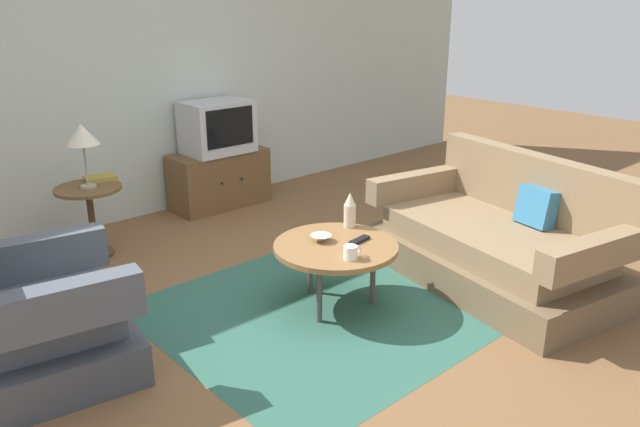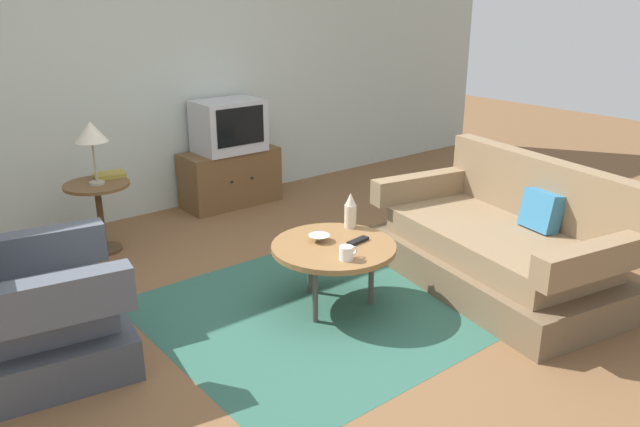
{
  "view_description": "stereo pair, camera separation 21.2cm",
  "coord_description": "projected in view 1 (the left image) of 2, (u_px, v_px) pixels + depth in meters",
  "views": [
    {
      "loc": [
        -2.38,
        -2.6,
        1.93
      ],
      "look_at": [
        0.22,
        0.3,
        0.55
      ],
      "focal_mm": 34.9,
      "sensor_mm": 36.0,
      "label": 1
    },
    {
      "loc": [
        -2.22,
        -2.74,
        1.93
      ],
      "look_at": [
        0.22,
        0.3,
        0.55
      ],
      "focal_mm": 34.9,
      "sensor_mm": 36.0,
      "label": 2
    }
  ],
  "objects": [
    {
      "name": "area_rug",
      "position": [
        335.0,
        304.0,
        4.09
      ],
      "size": [
        2.25,
        1.91,
        0.0
      ],
      "primitive_type": "cube",
      "color": "#2D5B4C",
      "rests_on": "ground"
    },
    {
      "name": "side_table",
      "position": [
        90.0,
        206.0,
        4.73
      ],
      "size": [
        0.5,
        0.5,
        0.56
      ],
      "color": "brown",
      "rests_on": "ground"
    },
    {
      "name": "tv_stand",
      "position": [
        219.0,
        179.0,
        5.92
      ],
      "size": [
        0.92,
        0.43,
        0.53
      ],
      "color": "brown",
      "rests_on": "ground"
    },
    {
      "name": "mug",
      "position": [
        351.0,
        252.0,
        3.72
      ],
      "size": [
        0.13,
        0.08,
        0.08
      ],
      "color": "white",
      "rests_on": "coffee_table"
    },
    {
      "name": "coffee_table",
      "position": [
        336.0,
        249.0,
        3.96
      ],
      "size": [
        0.8,
        0.8,
        0.43
      ],
      "color": "olive",
      "rests_on": "ground"
    },
    {
      "name": "couch",
      "position": [
        498.0,
        243.0,
        4.36
      ],
      "size": [
        1.25,
        1.89,
        0.87
      ],
      "rotation": [
        0.0,
        0.0,
        1.38
      ],
      "color": "brown",
      "rests_on": "ground"
    },
    {
      "name": "vase",
      "position": [
        350.0,
        210.0,
        4.21
      ],
      "size": [
        0.08,
        0.08,
        0.25
      ],
      "color": "beige",
      "rests_on": "coffee_table"
    },
    {
      "name": "book",
      "position": [
        100.0,
        178.0,
        4.85
      ],
      "size": [
        0.25,
        0.19,
        0.03
      ],
      "rotation": [
        0.0,
        0.0,
        -0.14
      ],
      "color": "olive",
      "rests_on": "side_table"
    },
    {
      "name": "ground_plane",
      "position": [
        325.0,
        314.0,
        3.97
      ],
      "size": [
        16.0,
        16.0,
        0.0
      ],
      "primitive_type": "plane",
      "color": "brown"
    },
    {
      "name": "back_wall",
      "position": [
        123.0,
        66.0,
        5.33
      ],
      "size": [
        9.0,
        0.12,
        2.7
      ],
      "primitive_type": "cube",
      "color": "#B2BCB2",
      "rests_on": "ground"
    },
    {
      "name": "television",
      "position": [
        217.0,
        127.0,
        5.75
      ],
      "size": [
        0.61,
        0.43,
        0.48
      ],
      "color": "#B7B7BC",
      "rests_on": "tv_stand"
    },
    {
      "name": "bowl",
      "position": [
        321.0,
        238.0,
        3.99
      ],
      "size": [
        0.14,
        0.14,
        0.04
      ],
      "color": "silver",
      "rests_on": "coffee_table"
    },
    {
      "name": "table_lamp",
      "position": [
        82.0,
        136.0,
        4.53
      ],
      "size": [
        0.24,
        0.24,
        0.48
      ],
      "color": "#9E937A",
      "rests_on": "side_table"
    },
    {
      "name": "armchair",
      "position": [
        34.0,
        323.0,
        3.24
      ],
      "size": [
        0.97,
        0.98,
        0.91
      ],
      "rotation": [
        0.0,
        0.0,
        -1.74
      ],
      "color": "#3E424B",
      "rests_on": "ground"
    },
    {
      "name": "tv_remote_dark",
      "position": [
        360.0,
        240.0,
        3.99
      ],
      "size": [
        0.17,
        0.07,
        0.02
      ],
      "rotation": [
        0.0,
        0.0,
        0.14
      ],
      "color": "black",
      "rests_on": "coffee_table"
    }
  ]
}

